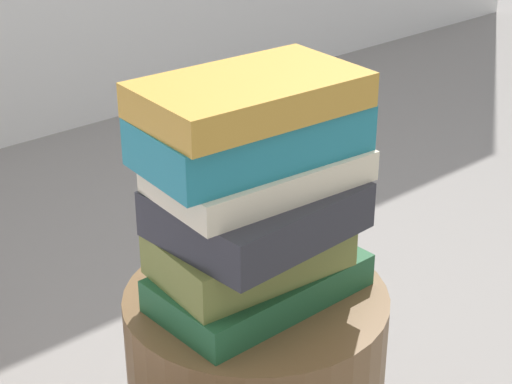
{
  "coord_description": "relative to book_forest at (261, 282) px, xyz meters",
  "views": [
    {
      "loc": [
        -0.68,
        -0.78,
        1.2
      ],
      "look_at": [
        0.0,
        0.0,
        0.7
      ],
      "focal_mm": 60.71,
      "sensor_mm": 36.0,
      "label": 1
    }
  ],
  "objects": [
    {
      "name": "book_forest",
      "position": [
        0.0,
        0.0,
        0.0
      ],
      "size": [
        0.29,
        0.17,
        0.05
      ],
      "primitive_type": "cube",
      "rotation": [
        0.0,
        0.0,
        0.01
      ],
      "color": "#1E512D",
      "rests_on": "side_table"
    },
    {
      "name": "book_olive",
      "position": [
        -0.01,
        0.0,
        0.05
      ],
      "size": [
        0.26,
        0.18,
        0.06
      ],
      "primitive_type": "cube",
      "rotation": [
        0.0,
        0.0,
        -0.09
      ],
      "color": "olive",
      "rests_on": "book_forest"
    },
    {
      "name": "book_charcoal",
      "position": [
        -0.01,
        -0.0,
        0.12
      ],
      "size": [
        0.26,
        0.21,
        0.06
      ],
      "primitive_type": "cube",
      "rotation": [
        0.0,
        0.0,
        0.05
      ],
      "color": "#28282D",
      "rests_on": "book_olive"
    },
    {
      "name": "book_cream",
      "position": [
        -0.0,
        0.0,
        0.17
      ],
      "size": [
        0.28,
        0.18,
        0.04
      ],
      "primitive_type": "cube",
      "rotation": [
        0.0,
        0.0,
        -0.07
      ],
      "color": "beige",
      "rests_on": "book_charcoal"
    },
    {
      "name": "book_teal",
      "position": [
        -0.01,
        0.01,
        0.22
      ],
      "size": [
        0.3,
        0.18,
        0.06
      ],
      "primitive_type": "cube",
      "rotation": [
        0.0,
        0.0,
        -0.09
      ],
      "color": "#1E727F",
      "rests_on": "book_cream"
    },
    {
      "name": "book_ochre",
      "position": [
        -0.01,
        0.0,
        0.27
      ],
      "size": [
        0.29,
        0.18,
        0.04
      ],
      "primitive_type": "cube",
      "rotation": [
        0.0,
        0.0,
        -0.07
      ],
      "color": "#B7842D",
      "rests_on": "book_teal"
    }
  ]
}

